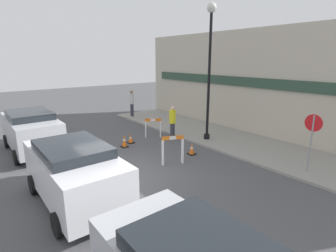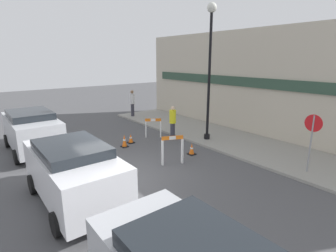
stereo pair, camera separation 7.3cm
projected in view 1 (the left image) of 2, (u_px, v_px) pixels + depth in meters
The scene contains 14 objects.
ground_plane at pixel (122, 176), 9.22m from camera, with size 60.00×60.00×0.00m, color #4C4C4F.
sidewalk_slab at pixel (234, 141), 12.93m from camera, with size 18.00×3.43×0.11m.
storefront_facade at pixel (259, 84), 13.33m from camera, with size 18.00×0.22×5.50m.
streetlamp_post at pixel (210, 57), 12.12m from camera, with size 0.44×0.44×6.30m.
stop_sign at pixel (312, 134), 9.02m from camera, with size 0.60×0.06×2.07m.
barricade_0 at pixel (173, 149), 10.10m from camera, with size 0.46×0.84×1.15m.
barricade_1 at pixel (153, 127), 13.58m from camera, with size 0.58×0.75×1.01m.
traffic_cone_0 at pixel (124, 141), 12.15m from camera, with size 0.30×0.30×0.59m.
traffic_cone_1 at pixel (192, 149), 11.21m from camera, with size 0.30×0.30×0.50m.
traffic_cone_2 at pixel (131, 139), 12.74m from camera, with size 0.30×0.30×0.45m.
person_worker at pixel (172, 121), 13.36m from camera, with size 0.46×0.46×1.68m.
person_pedestrian at pixel (132, 102), 18.03m from camera, with size 0.40×0.40×1.79m.
parked_car_0 at pixel (31, 129), 11.44m from camera, with size 4.15×1.92×1.80m.
parked_car_1 at pixel (74, 170), 7.33m from camera, with size 4.06×1.93×1.75m.
Camera 1 is at (7.68, -3.97, 4.01)m, focal length 28.00 mm.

